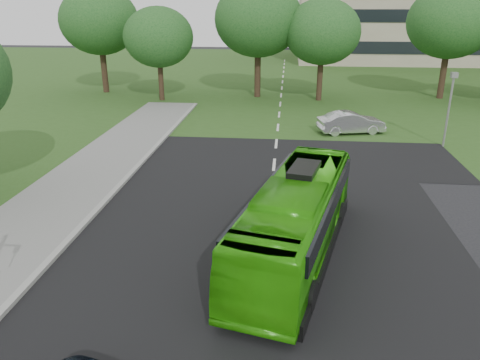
{
  "coord_description": "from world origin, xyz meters",
  "views": [
    {
      "loc": [
        0.56,
        -13.64,
        8.1
      ],
      "look_at": [
        -1.16,
        3.37,
        1.6
      ],
      "focal_mm": 35.0,
      "sensor_mm": 36.0,
      "label": 1
    }
  ],
  "objects": [
    {
      "name": "tree_park_a",
      "position": [
        -10.5,
        26.81,
        5.35
      ],
      "size": [
        5.93,
        5.93,
        7.88
      ],
      "color": "black",
      "rests_on": "ground"
    },
    {
      "name": "tree_park_f",
      "position": [
        -16.86,
        30.09,
        6.53
      ],
      "size": [
        7.19,
        7.19,
        9.6
      ],
      "color": "black",
      "rests_on": "ground"
    },
    {
      "name": "sedan",
      "position": [
        4.81,
        17.0,
        0.71
      ],
      "size": [
        4.57,
        2.54,
        1.43
      ],
      "primitive_type": "imported",
      "rotation": [
        0.0,
        0.0,
        1.82
      ],
      "color": "silver",
      "rests_on": "ground"
    },
    {
      "name": "ground",
      "position": [
        0.0,
        0.0,
        0.0
      ],
      "size": [
        160.0,
        160.0,
        0.0
      ],
      "primitive_type": "plane",
      "color": "black",
      "rests_on": "ground"
    },
    {
      "name": "bus",
      "position": [
        1.0,
        0.59,
        1.35
      ],
      "size": [
        4.47,
        9.93,
        2.69
      ],
      "primitive_type": "imported",
      "rotation": [
        0.0,
        0.0,
        -0.24
      ],
      "color": "#33B10E",
      "rests_on": "ground"
    },
    {
      "name": "camera_pole",
      "position": [
        10.0,
        14.45,
        2.84
      ],
      "size": [
        0.43,
        0.39,
        4.39
      ],
      "rotation": [
        0.0,
        0.0,
        0.25
      ],
      "color": "gray",
      "rests_on": "ground"
    },
    {
      "name": "tree_park_d",
      "position": [
        14.28,
        30.1,
        6.58
      ],
      "size": [
        7.35,
        7.35,
        9.72
      ],
      "color": "black",
      "rests_on": "ground"
    },
    {
      "name": "tree_park_b",
      "position": [
        -2.18,
        29.2,
        6.75
      ],
      "size": [
        7.64,
        7.64,
        10.01
      ],
      "color": "black",
      "rests_on": "ground"
    },
    {
      "name": "tree_park_c",
      "position": [
        3.34,
        28.07,
        5.78
      ],
      "size": [
        6.42,
        6.42,
        8.52
      ],
      "color": "black",
      "rests_on": "ground"
    },
    {
      "name": "street_surfaces",
      "position": [
        -0.38,
        22.75,
        0.03
      ],
      "size": [
        120.0,
        120.0,
        0.15
      ],
      "color": "black",
      "rests_on": "ground"
    }
  ]
}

